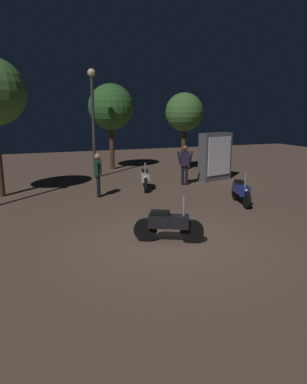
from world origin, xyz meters
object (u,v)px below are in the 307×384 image
Objects in this scene: motorcycle_black_foreground at (168,224)px; streetlamp_far at (93,110)px; person_bystander_far at (98,171)px; motorcycle_blue_parked_left at (241,191)px; person_rider_beside at (185,162)px; kiosk_billboard at (215,157)px; motorcycle_white_parked_right at (145,178)px.

motorcycle_black_foreground is 9.17m from streetlamp_far.
motorcycle_black_foreground is 5.07m from person_bystander_far.
motorcycle_black_foreground and motorcycle_blue_parked_left have the same top height.
person_bystander_far is (-3.81, -0.80, -0.06)m from person_rider_beside.
streetlamp_far is 5.87m from kiosk_billboard.
person_bystander_far is 0.33× the size of streetlamp_far.
person_bystander_far is 0.75× the size of kiosk_billboard.
motorcycle_white_parked_right is 0.33× the size of streetlamp_far.
motorcycle_blue_parked_left is 1.01× the size of motorcycle_white_parked_right.
person_bystander_far is at bearing -106.71° from motorcycle_blue_parked_left.
motorcycle_blue_parked_left is 3.52m from person_rider_beside.
person_bystander_far is at bearing 123.60° from motorcycle_black_foreground.
motorcycle_black_foreground is 4.33m from motorcycle_blue_parked_left.
motorcycle_blue_parked_left is 0.77× the size of kiosk_billboard.
person_rider_beside is 4.83m from streetlamp_far.
kiosk_billboard reaches higher than person_bystander_far.
motorcycle_blue_parked_left is at bearing 59.79° from motorcycle_black_foreground.
motorcycle_black_foreground is at bearing 113.31° from person_bystander_far.
streetlamp_far is 2.31× the size of kiosk_billboard.
motorcycle_white_parked_right is at bearing 116.18° from person_rider_beside.
person_rider_beside is 1.86m from kiosk_billboard.
person_rider_beside is 3.90m from person_bystander_far.
streetlamp_far is at bearing -41.02° from kiosk_billboard.
person_rider_beside is at bearing -151.66° from person_bystander_far.
streetlamp_far is at bearing 67.21° from person_rider_beside.
streetlamp_far is at bearing -135.48° from motorcycle_blue_parked_left.
motorcycle_blue_parked_left is at bearing 51.44° from motorcycle_white_parked_right.
person_bystander_far is at bearing -1.29° from kiosk_billboard.
person_bystander_far is 5.75m from kiosk_billboard.
person_bystander_far is at bearing -55.81° from motorcycle_white_parked_right.
motorcycle_black_foreground is at bearing -41.64° from motorcycle_blue_parked_left.
person_rider_beside reaches higher than motorcycle_black_foreground.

